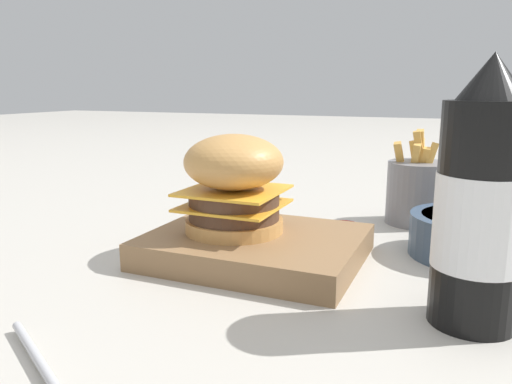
{
  "coord_description": "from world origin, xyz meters",
  "views": [
    {
      "loc": [
        -0.27,
        0.52,
        0.2
      ],
      "look_at": [
        -0.04,
        -0.0,
        0.08
      ],
      "focal_mm": 35.0,
      "sensor_mm": 36.0,
      "label": 1
    }
  ],
  "objects_px": {
    "ketchup_bottle": "(481,208)",
    "serving_board": "(256,246)",
    "side_bowl": "(472,235)",
    "burger": "(234,183)",
    "fries_basket": "(418,191)"
  },
  "relations": [
    {
      "from": "serving_board",
      "to": "fries_basket",
      "type": "xyz_separation_m",
      "value": [
        -0.16,
        -0.24,
        0.03
      ]
    },
    {
      "from": "ketchup_bottle",
      "to": "side_bowl",
      "type": "relative_size",
      "value": 1.56
    },
    {
      "from": "burger",
      "to": "ketchup_bottle",
      "type": "bearing_deg",
      "value": 163.77
    },
    {
      "from": "ketchup_bottle",
      "to": "serving_board",
      "type": "bearing_deg",
      "value": -18.3
    },
    {
      "from": "ketchup_bottle",
      "to": "burger",
      "type": "bearing_deg",
      "value": -16.23
    },
    {
      "from": "burger",
      "to": "side_bowl",
      "type": "xyz_separation_m",
      "value": [
        -0.26,
        -0.11,
        -0.06
      ]
    },
    {
      "from": "burger",
      "to": "fries_basket",
      "type": "height_order",
      "value": "burger"
    },
    {
      "from": "burger",
      "to": "ketchup_bottle",
      "type": "distance_m",
      "value": 0.28
    },
    {
      "from": "serving_board",
      "to": "fries_basket",
      "type": "height_order",
      "value": "fries_basket"
    },
    {
      "from": "fries_basket",
      "to": "side_bowl",
      "type": "height_order",
      "value": "fries_basket"
    },
    {
      "from": "side_bowl",
      "to": "fries_basket",
      "type": "bearing_deg",
      "value": -59.88
    },
    {
      "from": "fries_basket",
      "to": "side_bowl",
      "type": "xyz_separation_m",
      "value": [
        -0.08,
        0.13,
        -0.02
      ]
    },
    {
      "from": "serving_board",
      "to": "burger",
      "type": "distance_m",
      "value": 0.08
    },
    {
      "from": "side_bowl",
      "to": "serving_board",
      "type": "bearing_deg",
      "value": 25.1
    },
    {
      "from": "serving_board",
      "to": "ketchup_bottle",
      "type": "bearing_deg",
      "value": 161.7
    }
  ]
}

